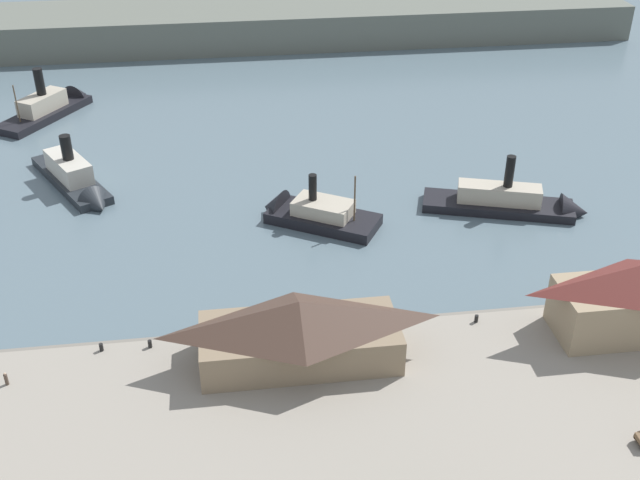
% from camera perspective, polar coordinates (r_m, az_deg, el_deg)
% --- Properties ---
extents(ground_plane, '(320.00, 320.00, 0.00)m').
position_cam_1_polar(ground_plane, '(92.82, -1.49, -5.52)').
color(ground_plane, slate).
extents(quay_promenade, '(110.00, 36.00, 1.20)m').
position_cam_1_polar(quay_promenade, '(76.01, 0.42, -15.04)').
color(quay_promenade, gray).
rests_on(quay_promenade, ground).
extents(seawall_edge, '(110.00, 0.80, 1.00)m').
position_cam_1_polar(seawall_edge, '(89.66, -1.23, -6.63)').
color(seawall_edge, slate).
rests_on(seawall_edge, ground).
extents(ferry_shed_west_terminal, '(21.46, 9.07, 7.50)m').
position_cam_1_polar(ferry_shed_west_terminal, '(82.31, -1.51, -6.63)').
color(ferry_shed_west_terminal, '#847056').
rests_on(ferry_shed_west_terminal, quay_promenade).
extents(pedestrian_by_tram, '(0.38, 0.38, 1.54)m').
position_cam_1_polar(pedestrian_by_tram, '(87.29, -22.01, -9.43)').
color(pedestrian_by_tram, '#4C3D33').
rests_on(pedestrian_by_tram, quay_promenade).
extents(mooring_post_west, '(0.44, 0.44, 0.90)m').
position_cam_1_polar(mooring_post_west, '(88.69, -15.73, -7.57)').
color(mooring_post_west, black).
rests_on(mooring_post_west, quay_promenade).
extents(mooring_post_center_west, '(0.44, 0.44, 0.90)m').
position_cam_1_polar(mooring_post_center_west, '(87.88, -12.35, -7.44)').
color(mooring_post_center_west, black).
rests_on(mooring_post_center_west, quay_promenade).
extents(mooring_post_center_east, '(0.44, 0.44, 0.90)m').
position_cam_1_polar(mooring_post_center_east, '(91.26, 11.38, -5.67)').
color(mooring_post_center_east, black).
rests_on(mooring_post_center_east, quay_promenade).
extents(ferry_mid_harbor, '(17.92, 14.17, 10.68)m').
position_cam_1_polar(ferry_mid_harbor, '(111.10, -0.86, 2.01)').
color(ferry_mid_harbor, black).
rests_on(ferry_mid_harbor, ground).
extents(ferry_outer_harbor, '(24.18, 12.30, 10.65)m').
position_cam_1_polar(ferry_outer_harbor, '(117.04, 14.36, 2.61)').
color(ferry_outer_harbor, black).
rests_on(ferry_outer_harbor, ground).
extents(ferry_moored_east, '(15.32, 22.17, 10.02)m').
position_cam_1_polar(ferry_moored_east, '(125.27, -17.46, 4.24)').
color(ferry_moored_east, '#23282D').
rests_on(ferry_moored_east, ground).
extents(ferry_departing_north, '(16.61, 21.42, 11.37)m').
position_cam_1_polar(ferry_departing_north, '(156.26, -18.94, 9.33)').
color(ferry_departing_north, black).
rests_on(ferry_departing_north, ground).
extents(far_headland, '(180.00, 24.00, 8.00)m').
position_cam_1_polar(far_headland, '(191.21, -5.32, 15.49)').
color(far_headland, '#60665B').
rests_on(far_headland, ground).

